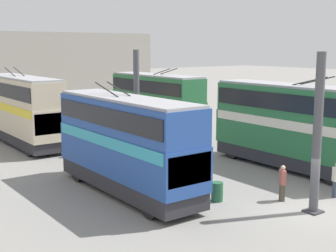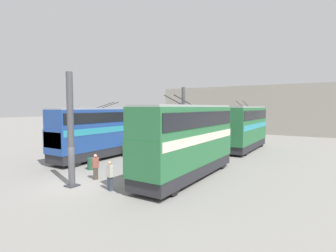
{
  "view_description": "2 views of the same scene",
  "coord_description": "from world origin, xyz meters",
  "px_view_note": "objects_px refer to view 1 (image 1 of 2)",
  "views": [
    {
      "loc": [
        -12.36,
        17.2,
        7.35
      ],
      "look_at": [
        9.33,
        1.15,
        2.76
      ],
      "focal_mm": 50.0,
      "sensor_mm": 36.0,
      "label": 1
    },
    {
      "loc": [
        -10.64,
        -13.72,
        4.98
      ],
      "look_at": [
        12.99,
        1.03,
        2.97
      ],
      "focal_mm": 28.0,
      "sensor_mm": 36.0,
      "label": 2
    }
  ],
  "objects_px": {
    "bus_left_far": "(156,100)",
    "person_aisle_midway": "(178,158)",
    "bus_right_far": "(22,106)",
    "oil_drum": "(217,192)",
    "person_aisle_foreground": "(282,182)",
    "person_by_right_row": "(139,163)",
    "bus_right_near": "(126,139)",
    "bus_left_near": "(292,121)"
  },
  "relations": [
    {
      "from": "bus_left_far",
      "to": "person_aisle_midway",
      "type": "bearing_deg",
      "value": 150.73
    },
    {
      "from": "bus_right_far",
      "to": "oil_drum",
      "type": "relative_size",
      "value": 11.68
    },
    {
      "from": "person_aisle_midway",
      "to": "bus_left_far",
      "type": "bearing_deg",
      "value": -28.17
    },
    {
      "from": "bus_left_far",
      "to": "bus_right_far",
      "type": "distance_m",
      "value": 10.86
    },
    {
      "from": "person_aisle_foreground",
      "to": "oil_drum",
      "type": "height_order",
      "value": "person_aisle_foreground"
    },
    {
      "from": "person_by_right_row",
      "to": "oil_drum",
      "type": "bearing_deg",
      "value": 118.56
    },
    {
      "from": "person_aisle_midway",
      "to": "person_by_right_row",
      "type": "bearing_deg",
      "value": 80.91
    },
    {
      "from": "person_by_right_row",
      "to": "bus_right_near",
      "type": "bearing_deg",
      "value": 62.04
    },
    {
      "from": "bus_right_near",
      "to": "person_aisle_foreground",
      "type": "relative_size",
      "value": 5.74
    },
    {
      "from": "person_aisle_foreground",
      "to": "bus_right_near",
      "type": "bearing_deg",
      "value": 167.75
    },
    {
      "from": "bus_right_far",
      "to": "person_aisle_midway",
      "type": "relative_size",
      "value": 6.1
    },
    {
      "from": "bus_left_far",
      "to": "bus_right_near",
      "type": "distance_m",
      "value": 16.42
    },
    {
      "from": "person_by_right_row",
      "to": "oil_drum",
      "type": "height_order",
      "value": "person_by_right_row"
    },
    {
      "from": "person_aisle_foreground",
      "to": "person_by_right_row",
      "type": "xyz_separation_m",
      "value": [
        7.23,
        3.53,
        -0.03
      ]
    },
    {
      "from": "bus_right_near",
      "to": "bus_left_far",
      "type": "bearing_deg",
      "value": -40.21
    },
    {
      "from": "bus_right_far",
      "to": "person_aisle_midway",
      "type": "height_order",
      "value": "bus_right_far"
    },
    {
      "from": "bus_left_near",
      "to": "bus_left_far",
      "type": "bearing_deg",
      "value": -0.0
    },
    {
      "from": "person_by_right_row",
      "to": "oil_drum",
      "type": "xyz_separation_m",
      "value": [
        -5.4,
        -0.99,
        -0.44
      ]
    },
    {
      "from": "bus_right_far",
      "to": "oil_drum",
      "type": "xyz_separation_m",
      "value": [
        -18.48,
        -2.86,
        -2.47
      ]
    },
    {
      "from": "person_aisle_midway",
      "to": "bus_left_near",
      "type": "bearing_deg",
      "value": -114.92
    },
    {
      "from": "person_aisle_foreground",
      "to": "person_aisle_midway",
      "type": "relative_size",
      "value": 0.99
    },
    {
      "from": "bus_right_near",
      "to": "person_aisle_midway",
      "type": "xyz_separation_m",
      "value": [
        1.35,
        -4.33,
        -1.86
      ]
    },
    {
      "from": "bus_right_far",
      "to": "person_by_right_row",
      "type": "bearing_deg",
      "value": -171.87
    },
    {
      "from": "oil_drum",
      "to": "person_aisle_foreground",
      "type": "bearing_deg",
      "value": -125.88
    },
    {
      "from": "bus_right_near",
      "to": "bus_right_far",
      "type": "height_order",
      "value": "bus_right_far"
    },
    {
      "from": "person_aisle_midway",
      "to": "bus_right_far",
      "type": "bearing_deg",
      "value": 18.86
    },
    {
      "from": "bus_right_near",
      "to": "person_by_right_row",
      "type": "height_order",
      "value": "bus_right_near"
    },
    {
      "from": "person_aisle_midway",
      "to": "person_aisle_foreground",
      "type": "bearing_deg",
      "value": -169.99
    },
    {
      "from": "person_by_right_row",
      "to": "person_aisle_midway",
      "type": "xyz_separation_m",
      "value": [
        -0.44,
        -2.46,
        0.04
      ]
    },
    {
      "from": "person_by_right_row",
      "to": "person_aisle_midway",
      "type": "distance_m",
      "value": 2.5
    },
    {
      "from": "bus_left_far",
      "to": "person_aisle_midway",
      "type": "relative_size",
      "value": 5.78
    },
    {
      "from": "oil_drum",
      "to": "bus_left_far",
      "type": "bearing_deg",
      "value": -25.63
    },
    {
      "from": "bus_left_far",
      "to": "oil_drum",
      "type": "relative_size",
      "value": 11.07
    },
    {
      "from": "bus_right_near",
      "to": "person_aisle_foreground",
      "type": "xyz_separation_m",
      "value": [
        -5.44,
        -5.4,
        -1.87
      ]
    },
    {
      "from": "bus_right_near",
      "to": "person_by_right_row",
      "type": "distance_m",
      "value": 3.21
    },
    {
      "from": "bus_right_far",
      "to": "person_aisle_foreground",
      "type": "height_order",
      "value": "bus_right_far"
    },
    {
      "from": "bus_right_near",
      "to": "oil_drum",
      "type": "distance_m",
      "value": 5.16
    },
    {
      "from": "bus_left_near",
      "to": "bus_left_far",
      "type": "height_order",
      "value": "bus_left_near"
    },
    {
      "from": "bus_left_near",
      "to": "person_by_right_row",
      "type": "bearing_deg",
      "value": 68.14
    },
    {
      "from": "bus_right_far",
      "to": "person_by_right_row",
      "type": "relative_size",
      "value": 6.33
    },
    {
      "from": "person_aisle_foreground",
      "to": "oil_drum",
      "type": "distance_m",
      "value": 3.17
    },
    {
      "from": "bus_right_far",
      "to": "person_by_right_row",
      "type": "xyz_separation_m",
      "value": [
        -13.09,
        -1.87,
        -2.02
      ]
    }
  ]
}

